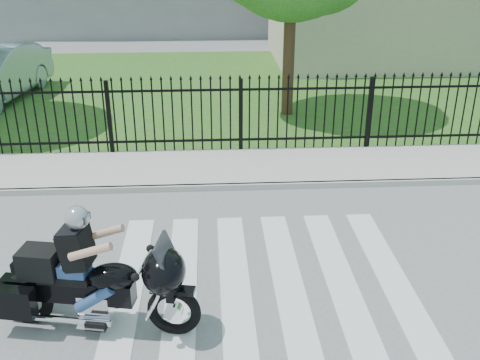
{
  "coord_description": "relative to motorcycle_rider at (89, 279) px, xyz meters",
  "views": [
    {
      "loc": [
        -0.73,
        -6.37,
        4.87
      ],
      "look_at": [
        -0.24,
        2.24,
        1.0
      ],
      "focal_mm": 42.0,
      "sensor_mm": 36.0,
      "label": 1
    }
  ],
  "objects": [
    {
      "name": "ground",
      "position": [
        2.32,
        0.2,
        -0.75
      ],
      "size": [
        120.0,
        120.0,
        0.0
      ],
      "primitive_type": "plane",
      "color": "slate",
      "rests_on": "ground"
    },
    {
      "name": "crosswalk",
      "position": [
        2.32,
        0.2,
        -0.74
      ],
      "size": [
        5.0,
        5.5,
        0.01
      ],
      "primitive_type": null,
      "color": "silver",
      "rests_on": "ground"
    },
    {
      "name": "sidewalk",
      "position": [
        2.32,
        5.2,
        -0.69
      ],
      "size": [
        40.0,
        2.0,
        0.12
      ],
      "primitive_type": "cube",
      "color": "#ADAAA3",
      "rests_on": "ground"
    },
    {
      "name": "curb",
      "position": [
        2.32,
        4.2,
        -0.69
      ],
      "size": [
        40.0,
        0.12,
        0.12
      ],
      "primitive_type": "cube",
      "color": "#ADAAA3",
      "rests_on": "ground"
    },
    {
      "name": "grass_strip",
      "position": [
        2.32,
        12.2,
        -0.74
      ],
      "size": [
        40.0,
        12.0,
        0.02
      ],
      "primitive_type": "cube",
      "color": "#24521C",
      "rests_on": "ground"
    },
    {
      "name": "iron_fence",
      "position": [
        2.32,
        6.2,
        0.16
      ],
      "size": [
        26.0,
        0.04,
        1.8
      ],
      "color": "black",
      "rests_on": "ground"
    },
    {
      "name": "building_low",
      "position": [
        9.32,
        16.2,
        1.0
      ],
      "size": [
        10.0,
        6.0,
        3.5
      ],
      "primitive_type": "cube",
      "color": "beige",
      "rests_on": "ground"
    },
    {
      "name": "motorcycle_rider",
      "position": [
        0.0,
        0.0,
        0.0
      ],
      "size": [
        2.74,
        1.22,
        1.83
      ],
      "rotation": [
        0.0,
        0.0,
        -0.18
      ],
      "color": "black",
      "rests_on": "ground"
    }
  ]
}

